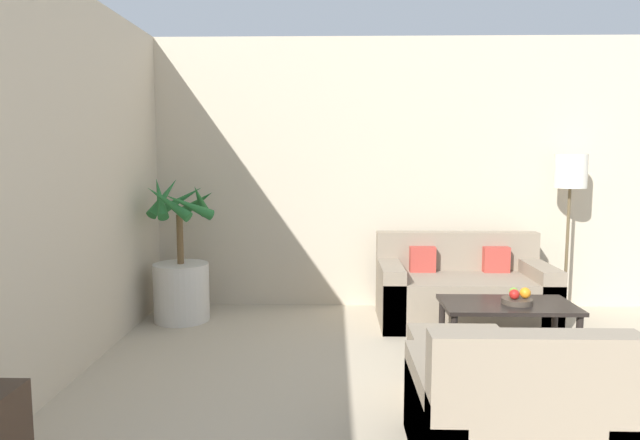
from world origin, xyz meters
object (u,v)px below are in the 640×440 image
(sofa_loveseat, at_px, (462,292))
(ottoman, at_px, (459,368))
(fruit_bowl, at_px, (517,301))
(orange_fruit, at_px, (525,293))
(armchair, at_px, (509,420))
(potted_palm, at_px, (181,275))
(coffee_table, at_px, (507,310))
(apple_green, at_px, (514,292))
(floor_lamp, at_px, (570,181))
(apple_red, at_px, (514,294))

(sofa_loveseat, xyz_separation_m, ottoman, (-0.40, -1.71, -0.07))
(fruit_bowl, distance_m, orange_fruit, 0.09)
(armchair, bearing_deg, potted_palm, 132.06)
(potted_palm, distance_m, coffee_table, 2.89)
(fruit_bowl, distance_m, ottoman, 1.04)
(orange_fruit, bearing_deg, ottoman, -129.31)
(potted_palm, bearing_deg, fruit_bowl, -17.84)
(coffee_table, distance_m, apple_green, 0.15)
(potted_palm, height_order, ottoman, potted_palm)
(ottoman, bearing_deg, sofa_loveseat, 76.81)
(floor_lamp, bearing_deg, apple_red, -125.62)
(coffee_table, bearing_deg, floor_lamp, 52.43)
(orange_fruit, xyz_separation_m, armchair, (-0.61, -1.62, -0.24))
(apple_green, height_order, ottoman, apple_green)
(floor_lamp, bearing_deg, coffee_table, -127.57)
(orange_fruit, bearing_deg, potted_palm, 162.73)
(potted_palm, xyz_separation_m, orange_fruit, (2.88, -0.89, 0.06))
(coffee_table, height_order, armchair, armchair)
(floor_lamp, xyz_separation_m, apple_green, (-0.87, -1.16, -0.81))
(coffee_table, relative_size, armchair, 1.11)
(ottoman, bearing_deg, floor_lamp, 54.10)
(potted_palm, height_order, orange_fruit, potted_palm)
(armchair, distance_m, ottoman, 0.80)
(orange_fruit, bearing_deg, coffee_table, 176.55)
(sofa_loveseat, height_order, orange_fruit, sofa_loveseat)
(ottoman, bearing_deg, coffee_table, 56.66)
(potted_palm, height_order, floor_lamp, floor_lamp)
(sofa_loveseat, relative_size, orange_fruit, 18.50)
(sofa_loveseat, relative_size, fruit_bowl, 6.66)
(fruit_bowl, bearing_deg, apple_green, 97.62)
(coffee_table, bearing_deg, fruit_bowl, -16.43)
(coffee_table, height_order, orange_fruit, orange_fruit)
(sofa_loveseat, relative_size, apple_green, 21.33)
(apple_red, xyz_separation_m, ottoman, (-0.58, -0.79, -0.28))
(apple_red, xyz_separation_m, armchair, (-0.52, -1.59, -0.23))
(floor_lamp, distance_m, apple_green, 1.66)
(potted_palm, bearing_deg, ottoman, -37.84)
(potted_palm, relative_size, ottoman, 2.29)
(floor_lamp, xyz_separation_m, coffee_table, (-0.92, -1.20, -0.94))
(ottoman, bearing_deg, armchair, -85.59)
(floor_lamp, bearing_deg, sofa_loveseat, -163.34)
(floor_lamp, relative_size, ottoman, 2.61)
(fruit_bowl, distance_m, apple_green, 0.08)
(sofa_loveseat, bearing_deg, armchair, -97.68)
(floor_lamp, xyz_separation_m, armchair, (-1.41, -2.83, -1.04))
(ottoman, bearing_deg, apple_green, 55.34)
(apple_green, relative_size, orange_fruit, 0.87)
(apple_green, bearing_deg, fruit_bowl, -82.38)
(sofa_loveseat, relative_size, coffee_table, 1.54)
(apple_red, height_order, armchair, armchair)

